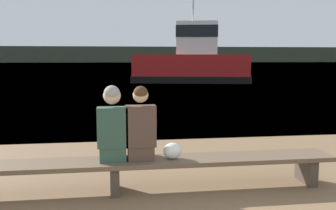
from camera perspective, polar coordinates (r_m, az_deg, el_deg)
water_surface at (r=128.04m, az=-7.66°, el=6.49°), size 240.00×240.00×0.00m
far_shoreline at (r=127.40m, az=-7.68°, el=7.63°), size 600.00×12.00×5.08m
bench_main at (r=5.15m, az=-8.12°, el=-9.28°), size 6.11×0.55×0.44m
person_left at (r=5.03m, az=-8.44°, el=-3.37°), size 0.40×0.42×1.02m
person_right at (r=5.04m, az=-4.18°, el=-3.56°), size 0.40×0.41×1.01m
shopping_bag at (r=5.14m, az=0.69°, el=-7.01°), size 0.25×0.19×0.22m
tugboat_red at (r=26.79m, az=3.69°, el=6.34°), size 8.65×4.48×7.32m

